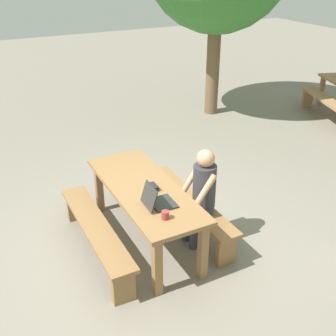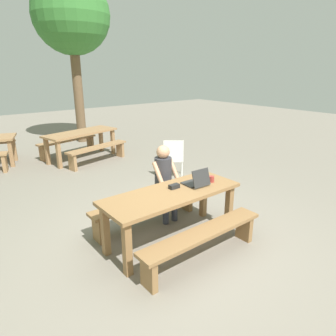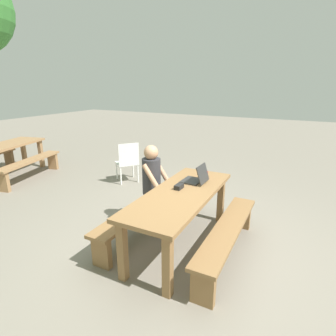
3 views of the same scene
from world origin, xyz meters
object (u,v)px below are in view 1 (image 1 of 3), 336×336
Objects in this scene: laptop at (157,200)px; small_pouch at (153,187)px; person_seated at (201,191)px; picnic_table_front at (144,195)px; coffee_mug at (165,215)px.

laptop reaches higher than small_pouch.
person_seated is (-0.10, 0.62, -0.11)m from laptop.
person_seated reaches higher than picnic_table_front.
small_pouch is 0.61m from coffee_mug.
laptop is 0.28× the size of person_seated.
laptop is 2.24× the size of small_pouch.
picnic_table_front is 0.19m from small_pouch.
coffee_mug is (0.60, -0.15, 0.02)m from small_pouch.
picnic_table_front is 13.09× the size of small_pouch.
small_pouch reaches higher than picnic_table_front.
picnic_table_front is 1.61× the size of person_seated.
picnic_table_front is at bearing -2.56° from laptop.
small_pouch is at bearing 166.04° from coffee_mug.
small_pouch is (0.10, 0.07, 0.14)m from picnic_table_front.
laptop is at bearing -18.06° from small_pouch.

